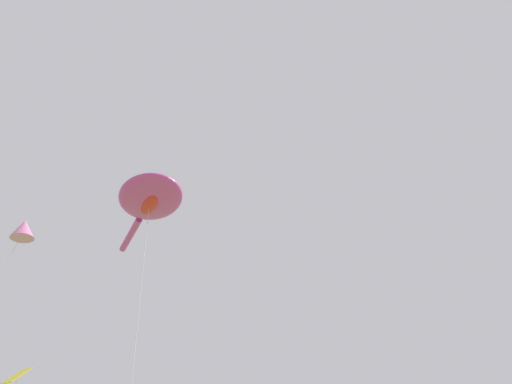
# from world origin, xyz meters

# --- Properties ---
(big_show_kite) EXTENTS (4.93, 11.52, 16.81)m
(big_show_kite) POSITION_xyz_m (2.53, 17.42, 16.22)
(big_show_kite) COLOR #CC3899
(big_show_kite) RESTS_ON ground
(small_kite_tiny_distant) EXTENTS (2.22, 1.89, 15.52)m
(small_kite_tiny_distant) POSITION_xyz_m (-1.61, 23.27, 14.86)
(small_kite_tiny_distant) COLOR pink
(small_kite_tiny_distant) RESTS_ON ground
(small_kite_triangle_green) EXTENTS (3.03, 3.32, 7.58)m
(small_kite_triangle_green) POSITION_xyz_m (0.03, 22.44, 7.00)
(small_kite_triangle_green) COLOR yellow
(small_kite_triangle_green) RESTS_ON ground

